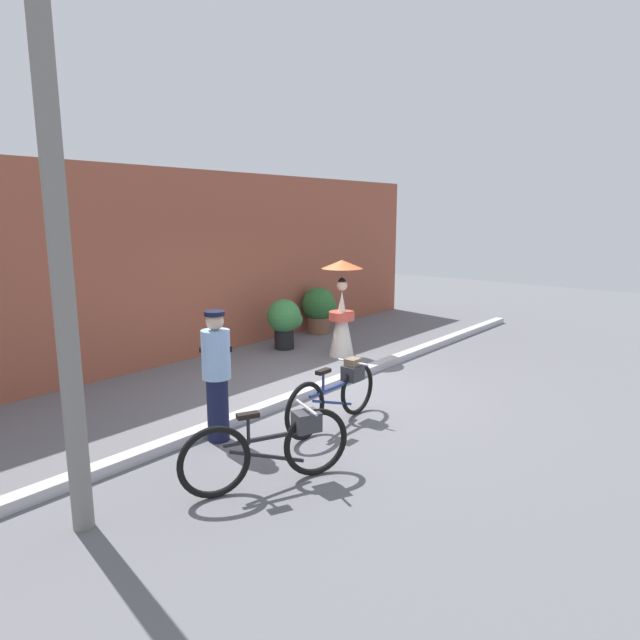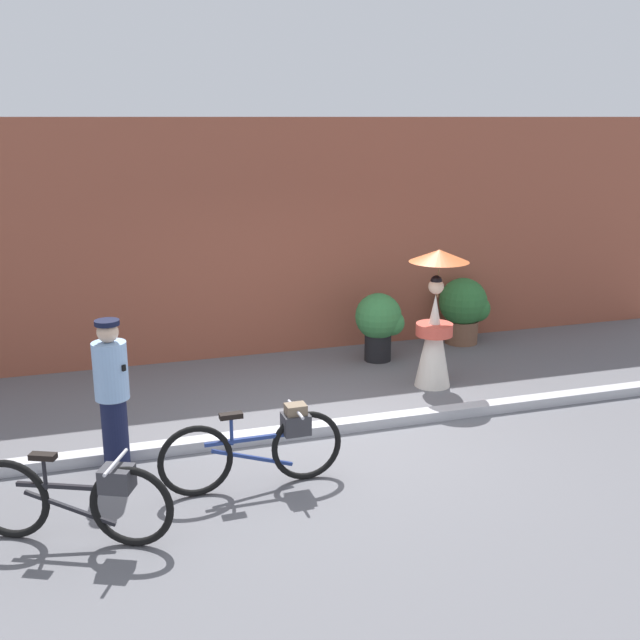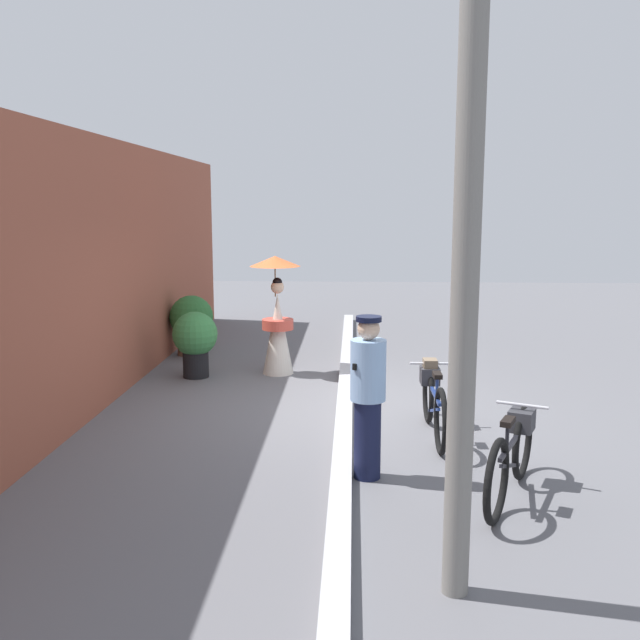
{
  "view_description": "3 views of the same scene",
  "coord_description": "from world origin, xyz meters",
  "px_view_note": "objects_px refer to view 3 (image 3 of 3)",
  "views": [
    {
      "loc": [
        -6.43,
        -5.23,
        2.71
      ],
      "look_at": [
        0.38,
        0.4,
        1.0
      ],
      "focal_mm": 31.1,
      "sensor_mm": 36.0,
      "label": 1
    },
    {
      "loc": [
        -2.47,
        -7.57,
        3.5
      ],
      "look_at": [
        0.04,
        0.39,
        1.23
      ],
      "focal_mm": 42.17,
      "sensor_mm": 36.0,
      "label": 2
    },
    {
      "loc": [
        -8.79,
        -0.1,
        2.63
      ],
      "look_at": [
        0.37,
        0.34,
        1.1
      ],
      "focal_mm": 39.12,
      "sensor_mm": 36.0,
      "label": 3
    }
  ],
  "objects_px": {
    "person_officer": "(368,394)",
    "person_with_parasol": "(277,316)",
    "utility_pole": "(467,241)",
    "bicycle_near_officer": "(512,453)",
    "bicycle_far_side": "(433,399)",
    "potted_plant_by_door": "(196,339)",
    "potted_plant_small": "(193,322)"
  },
  "relations": [
    {
      "from": "bicycle_near_officer",
      "to": "potted_plant_by_door",
      "type": "bearing_deg",
      "value": 41.91
    },
    {
      "from": "bicycle_far_side",
      "to": "person_officer",
      "type": "xyz_separation_m",
      "value": [
        -1.33,
        0.78,
        0.42
      ]
    },
    {
      "from": "bicycle_near_officer",
      "to": "bicycle_far_side",
      "type": "bearing_deg",
      "value": 16.85
    },
    {
      "from": "person_officer",
      "to": "utility_pole",
      "type": "xyz_separation_m",
      "value": [
        -2.01,
        -0.56,
        1.56
      ]
    },
    {
      "from": "utility_pole",
      "to": "person_with_parasol",
      "type": "bearing_deg",
      "value": 16.99
    },
    {
      "from": "bicycle_far_side",
      "to": "utility_pole",
      "type": "height_order",
      "value": "utility_pole"
    },
    {
      "from": "bicycle_near_officer",
      "to": "person_officer",
      "type": "bearing_deg",
      "value": 73.57
    },
    {
      "from": "person_officer",
      "to": "bicycle_far_side",
      "type": "bearing_deg",
      "value": -30.41
    },
    {
      "from": "bicycle_near_officer",
      "to": "utility_pole",
      "type": "xyz_separation_m",
      "value": [
        -1.62,
        0.73,
        1.99
      ]
    },
    {
      "from": "bicycle_far_side",
      "to": "utility_pole",
      "type": "xyz_separation_m",
      "value": [
        -3.33,
        0.21,
        1.98
      ]
    },
    {
      "from": "potted_plant_by_door",
      "to": "utility_pole",
      "type": "relative_size",
      "value": 0.21
    },
    {
      "from": "person_with_parasol",
      "to": "bicycle_near_officer",
      "type": "bearing_deg",
      "value": -150.12
    },
    {
      "from": "person_officer",
      "to": "person_with_parasol",
      "type": "relative_size",
      "value": 0.86
    },
    {
      "from": "person_officer",
      "to": "potted_plant_by_door",
      "type": "distance_m",
      "value": 4.66
    },
    {
      "from": "person_officer",
      "to": "utility_pole",
      "type": "distance_m",
      "value": 2.6
    },
    {
      "from": "bicycle_far_side",
      "to": "utility_pole",
      "type": "distance_m",
      "value": 3.88
    },
    {
      "from": "bicycle_near_officer",
      "to": "bicycle_far_side",
      "type": "height_order",
      "value": "bicycle_far_side"
    },
    {
      "from": "person_with_parasol",
      "to": "potted_plant_by_door",
      "type": "distance_m",
      "value": 1.29
    },
    {
      "from": "person_officer",
      "to": "utility_pole",
      "type": "relative_size",
      "value": 0.33
    },
    {
      "from": "bicycle_near_officer",
      "to": "bicycle_far_side",
      "type": "distance_m",
      "value": 1.79
    },
    {
      "from": "person_officer",
      "to": "person_with_parasol",
      "type": "height_order",
      "value": "person_with_parasol"
    },
    {
      "from": "bicycle_far_side",
      "to": "person_with_parasol",
      "type": "bearing_deg",
      "value": 36.41
    },
    {
      "from": "bicycle_far_side",
      "to": "person_with_parasol",
      "type": "xyz_separation_m",
      "value": [
        2.85,
        2.1,
        0.49
      ]
    },
    {
      "from": "potted_plant_small",
      "to": "person_with_parasol",
      "type": "bearing_deg",
      "value": -128.83
    },
    {
      "from": "person_officer",
      "to": "person_with_parasol",
      "type": "xyz_separation_m",
      "value": [
        4.18,
        1.33,
        0.08
      ]
    },
    {
      "from": "person_officer",
      "to": "utility_pole",
      "type": "bearing_deg",
      "value": -164.29
    },
    {
      "from": "bicycle_far_side",
      "to": "potted_plant_by_door",
      "type": "bearing_deg",
      "value": 52.29
    },
    {
      "from": "utility_pole",
      "to": "bicycle_near_officer",
      "type": "bearing_deg",
      "value": -24.27
    },
    {
      "from": "bicycle_far_side",
      "to": "utility_pole",
      "type": "relative_size",
      "value": 0.38
    },
    {
      "from": "potted_plant_by_door",
      "to": "potted_plant_small",
      "type": "height_order",
      "value": "potted_plant_small"
    },
    {
      "from": "potted_plant_by_door",
      "to": "utility_pole",
      "type": "distance_m",
      "value": 6.91
    },
    {
      "from": "potted_plant_by_door",
      "to": "utility_pole",
      "type": "bearing_deg",
      "value": -152.24
    }
  ]
}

